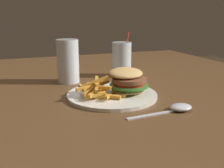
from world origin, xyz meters
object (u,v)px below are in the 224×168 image
meal_plate_near (119,88)px  beer_glass (68,63)px  spoon (178,108)px  juice_glass (122,61)px

meal_plate_near → beer_glass: size_ratio=1.75×
beer_glass → spoon: beer_glass is taller
meal_plate_near → beer_glass: beer_glass is taller
beer_glass → meal_plate_near: bearing=-63.9°
juice_glass → spoon: bearing=-91.6°
beer_glass → juice_glass: juice_glass is taller
meal_plate_near → juice_glass: bearing=65.5°
beer_glass → spoon: (0.20, -0.38, -0.06)m
meal_plate_near → juice_glass: 0.26m
juice_glass → spoon: size_ratio=0.92×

